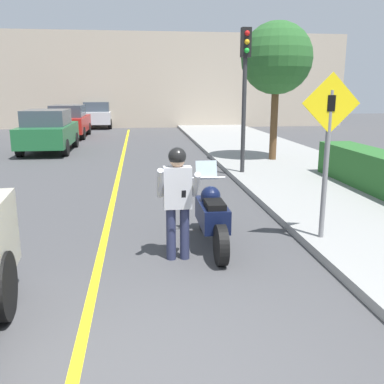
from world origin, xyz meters
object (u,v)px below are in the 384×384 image
at_px(street_tree, 277,59).
at_px(parked_car_red, 69,121).
at_px(crossing_sign, 328,141).
at_px(person_biker, 178,193).
at_px(parked_car_silver, 98,114).
at_px(motorcycle, 212,216).
at_px(parked_car_green, 48,131).
at_px(traffic_light, 245,74).

xyz_separation_m(street_tree, parked_car_red, (-8.12, 9.24, -2.56)).
relative_size(crossing_sign, street_tree, 0.57).
height_order(person_biker, parked_car_red, parked_car_red).
relative_size(crossing_sign, parked_car_silver, 0.61).
relative_size(person_biker, crossing_sign, 0.65).
bearing_deg(crossing_sign, motorcycle, 173.13).
bearing_deg(parked_car_green, motorcycle, -67.42).
bearing_deg(crossing_sign, traffic_light, 89.35).
distance_m(traffic_light, parked_car_green, 9.03).
distance_m(crossing_sign, parked_car_green, 13.25).
height_order(parked_car_green, parked_car_red, same).
height_order(person_biker, parked_car_green, parked_car_green).
height_order(crossing_sign, traffic_light, traffic_light).
relative_size(person_biker, parked_car_red, 0.40).
bearing_deg(traffic_light, parked_car_red, 119.88).
bearing_deg(parked_car_red, traffic_light, -60.12).
bearing_deg(parked_car_green, parked_car_silver, 85.26).
bearing_deg(street_tree, parked_car_green, 155.09).
bearing_deg(motorcycle, person_biker, -139.41).
relative_size(crossing_sign, traffic_light, 0.65).
distance_m(parked_car_green, parked_car_silver, 11.48).
distance_m(crossing_sign, street_tree, 8.13).
bearing_deg(parked_car_silver, motorcycle, -80.62).
bearing_deg(parked_car_green, street_tree, -24.91).
relative_size(traffic_light, parked_car_red, 0.94).
bearing_deg(parked_car_silver, traffic_light, -72.20).
height_order(motorcycle, parked_car_silver, parked_car_silver).
height_order(street_tree, parked_car_red, street_tree).
bearing_deg(street_tree, parked_car_red, 131.30).
relative_size(motorcycle, street_tree, 0.48).
distance_m(person_biker, parked_car_green, 12.53).
bearing_deg(parked_car_red, motorcycle, -74.26).
relative_size(person_biker, parked_car_green, 0.40).
relative_size(parked_car_green, parked_car_red, 1.00).
bearing_deg(parked_car_red, parked_car_green, -89.72).
relative_size(crossing_sign, parked_car_green, 0.61).
bearing_deg(motorcycle, parked_car_green, 112.58).
distance_m(motorcycle, parked_car_silver, 23.08).
xyz_separation_m(parked_car_red, parked_car_silver, (0.98, 5.96, 0.00)).
bearing_deg(person_biker, parked_car_silver, 97.76).
distance_m(street_tree, parked_car_green, 9.29).
distance_m(motorcycle, person_biker, 0.93).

